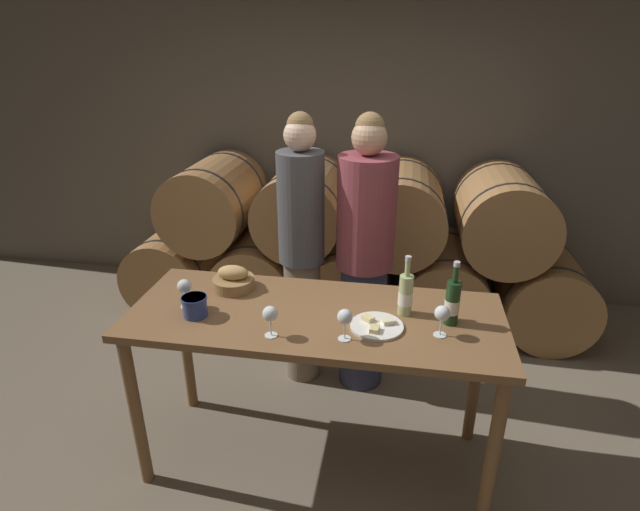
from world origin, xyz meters
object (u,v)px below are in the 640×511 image
at_px(wine_bottle_red, 452,302).
at_px(blue_crock, 195,305).
at_px(person_left, 302,251).
at_px(wine_glass_far_left, 184,287).
at_px(wine_glass_center, 345,318).
at_px(tasting_table, 315,334).
at_px(wine_glass_right, 442,314).
at_px(bread_basket, 234,280).
at_px(cheese_plate, 377,326).
at_px(wine_bottle_white, 406,294).
at_px(person_right, 365,258).
at_px(wine_glass_left, 270,315).

height_order(wine_bottle_red, blue_crock, wine_bottle_red).
distance_m(person_left, blue_crock, 0.95).
bearing_deg(wine_bottle_red, wine_glass_far_left, -177.21).
xyz_separation_m(wine_bottle_red, wine_glass_center, (-0.48, -0.22, -0.00)).
distance_m(tasting_table, person_left, 0.80).
bearing_deg(wine_bottle_red, blue_crock, -173.49).
height_order(wine_bottle_red, wine_glass_right, wine_bottle_red).
height_order(person_left, bread_basket, person_left).
relative_size(cheese_plate, wine_glass_far_left, 1.65).
bearing_deg(wine_glass_far_left, wine_glass_center, -10.87).
height_order(wine_bottle_white, wine_glass_far_left, wine_bottle_white).
xyz_separation_m(blue_crock, wine_glass_center, (0.75, -0.08, 0.05)).
distance_m(person_right, wine_glass_far_left, 1.17).
height_order(wine_glass_center, wine_glass_right, same).
height_order(tasting_table, wine_glass_center, wine_glass_center).
xyz_separation_m(wine_glass_left, wine_glass_center, (0.34, 0.03, 0.00)).
xyz_separation_m(person_left, person_right, (0.40, -0.00, -0.02)).
distance_m(bread_basket, wine_glass_left, 0.53).
xyz_separation_m(blue_crock, cheese_plate, (0.89, 0.04, -0.05)).
xyz_separation_m(person_left, wine_glass_left, (0.06, -0.99, 0.11)).
distance_m(blue_crock, wine_glass_right, 1.18).
xyz_separation_m(wine_bottle_white, cheese_plate, (-0.13, -0.15, -0.10)).
bearing_deg(wine_bottle_red, cheese_plate, -163.93).
distance_m(person_left, wine_glass_left, 1.00).
distance_m(wine_glass_far_left, wine_glass_left, 0.53).
height_order(tasting_table, wine_bottle_white, wine_bottle_white).
bearing_deg(tasting_table, bread_basket, 158.82).
xyz_separation_m(person_left, wine_bottle_white, (0.66, -0.68, 0.11)).
bearing_deg(person_left, wine_bottle_white, -45.98).
distance_m(wine_bottle_red, wine_glass_right, 0.13).
xyz_separation_m(wine_bottle_white, wine_glass_left, (-0.60, -0.31, 0.00)).
distance_m(tasting_table, person_right, 0.78).
bearing_deg(wine_bottle_white, person_right, 110.53).
xyz_separation_m(blue_crock, bread_basket, (0.09, 0.31, -0.01)).
height_order(person_right, bread_basket, person_right).
bearing_deg(bread_basket, wine_glass_far_left, -126.74).
distance_m(tasting_table, wine_glass_right, 0.65).
bearing_deg(wine_bottle_white, wine_bottle_red, -13.89).
bearing_deg(bread_basket, wine_glass_left, -52.82).
xyz_separation_m(blue_crock, wine_glass_right, (1.18, 0.02, 0.05)).
relative_size(wine_bottle_white, wine_glass_left, 2.03).
bearing_deg(person_left, blue_crock, -111.87).
bearing_deg(wine_glass_right, wine_glass_far_left, 177.54).
distance_m(tasting_table, wine_bottle_white, 0.50).
bearing_deg(person_right, person_left, 179.99).
height_order(person_right, wine_bottle_red, person_right).
relative_size(tasting_table, cheese_plate, 7.37).
relative_size(tasting_table, bread_basket, 8.26).
relative_size(tasting_table, wine_bottle_red, 5.77).
xyz_separation_m(wine_glass_center, wine_glass_right, (0.43, 0.11, 0.00)).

